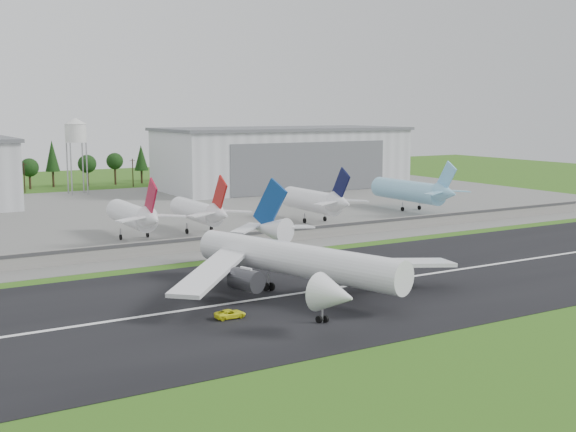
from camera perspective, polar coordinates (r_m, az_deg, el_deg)
ground at (r=126.25m, az=7.46°, el=-6.48°), size 600.00×600.00×0.00m
runway at (r=134.01m, az=4.83°, el=-5.54°), size 320.00×60.00×0.10m
runway_centerline at (r=134.00m, az=4.83°, el=-5.52°), size 220.00×1.00×0.02m
apron at (r=231.13m, az=-11.06°, el=0.20°), size 320.00×150.00×0.10m
blast_fence at (r=171.54m, az=-3.85°, el=-1.86°), size 240.00×0.61×3.50m
hangar_east at (r=301.85m, az=-0.44°, el=4.63°), size 102.00×47.00×25.20m
water_tower at (r=289.91m, az=-16.44°, el=6.50°), size 8.40×8.40×29.40m
utility_poles at (r=307.27m, az=-16.03°, el=2.01°), size 230.00×3.00×12.00m
treeline at (r=321.75m, az=-16.70°, el=2.25°), size 320.00×16.00×22.00m
main_airliner at (r=126.50m, az=0.74°, el=-4.10°), size 54.30×57.72×18.17m
ground_vehicle at (r=113.55m, az=-4.59°, el=-7.71°), size 5.01×2.39×1.38m
parked_jet_red_a at (r=183.76m, az=-11.96°, el=0.03°), size 7.36×31.29×16.66m
parked_jet_red_b at (r=190.01m, az=-6.88°, el=0.37°), size 7.36×31.29×16.47m
parked_jet_navy at (r=206.97m, az=2.35°, el=1.19°), size 7.36×31.29×16.94m
parked_jet_skyblue at (r=234.70m, az=9.94°, el=1.96°), size 7.36×37.29×17.15m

